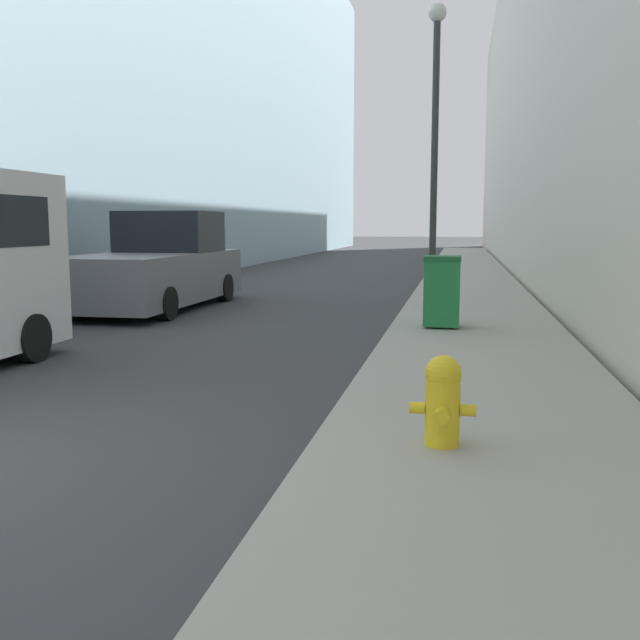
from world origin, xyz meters
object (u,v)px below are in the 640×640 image
Objects in this scene: trash_bin at (442,291)px; lamppost at (435,133)px; pickup_truck at (157,268)px; fire_hydrant at (443,398)px.

trash_bin is 0.18× the size of lamppost.
pickup_truck is (-6.14, 2.67, 0.15)m from trash_bin.
fire_hydrant is at bearing -55.08° from pickup_truck.
trash_bin is (-0.17, 6.36, 0.23)m from fire_hydrant.
trash_bin is 5.59m from lamppost.
pickup_truck is (-6.31, 9.03, 0.38)m from fire_hydrant.
pickup_truck is at bearing 124.92° from fire_hydrant.
pickup_truck is (-5.80, -1.98, -2.92)m from lamppost.
trash_bin is at bearing -23.54° from pickup_truck.
trash_bin is 6.70m from pickup_truck.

